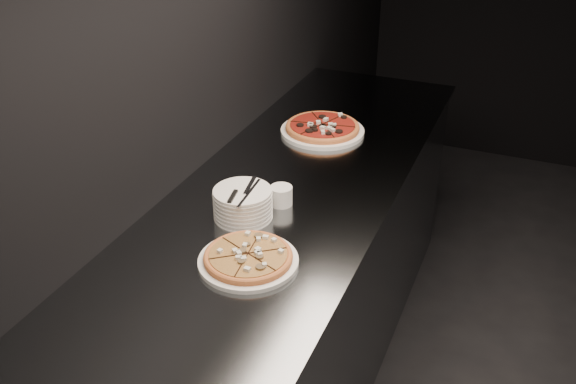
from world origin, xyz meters
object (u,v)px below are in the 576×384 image
at_px(counter, 293,283).
at_px(cutlery, 242,192).
at_px(plate_stack, 243,204).
at_px(pizza_tomato, 322,128).
at_px(ramekin, 281,195).
at_px(pizza_mushroom, 248,258).

xyz_separation_m(counter, cutlery, (-0.05, -0.30, 0.56)).
height_order(plate_stack, cutlery, cutlery).
bearing_deg(plate_stack, cutlery, -62.38).
xyz_separation_m(pizza_tomato, cutlery, (-0.00, -0.74, 0.08)).
distance_m(pizza_tomato, cutlery, 0.75).
distance_m(cutlery, ramekin, 0.17).
height_order(counter, pizza_mushroom, pizza_mushroom).
xyz_separation_m(pizza_mushroom, pizza_tomato, (-0.12, 0.95, 0.00)).
relative_size(counter, pizza_mushroom, 7.08).
relative_size(pizza_tomato, cutlery, 1.75).
bearing_deg(pizza_tomato, pizza_mushroom, -83.09).
bearing_deg(pizza_tomato, ramekin, -83.27).
distance_m(pizza_mushroom, cutlery, 0.26).
bearing_deg(ramekin, plate_stack, -124.24).
relative_size(pizza_tomato, ramekin, 4.73).
height_order(counter, pizza_tomato, pizza_tomato).
height_order(pizza_tomato, ramekin, ramekin).
bearing_deg(cutlery, plate_stack, 107.26).
xyz_separation_m(pizza_mushroom, ramekin, (-0.04, 0.35, 0.02)).
xyz_separation_m(pizza_mushroom, plate_stack, (-0.13, 0.23, 0.03)).
distance_m(pizza_tomato, plate_stack, 0.73).
relative_size(counter, cutlery, 11.91).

